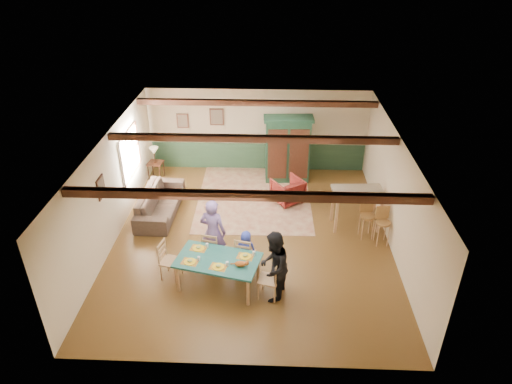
{
  "coord_description": "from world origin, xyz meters",
  "views": [
    {
      "loc": [
        0.5,
        -9.66,
        6.92
      ],
      "look_at": [
        0.09,
        0.38,
        1.15
      ],
      "focal_mm": 32.0,
      "sensor_mm": 36.0,
      "label": 1
    }
  ],
  "objects_px": {
    "dining_chair_end_left": "(171,260)",
    "end_table": "(156,170)",
    "person_woman": "(274,267)",
    "person_child": "(246,250)",
    "table_lamp": "(154,155)",
    "dining_chair_far_right": "(245,253)",
    "bar_stool_right": "(383,227)",
    "armchair": "(288,190)",
    "dining_table": "(219,273)",
    "counter_table": "(356,209)",
    "person_man": "(213,232)",
    "bar_stool_left": "(367,220)",
    "dining_chair_end_right": "(269,279)",
    "cat": "(240,263)",
    "dining_chair_far_left": "(213,247)",
    "sofa": "(160,202)",
    "armoire": "(288,149)"
  },
  "relations": [
    {
      "from": "dining_chair_far_right",
      "to": "person_child",
      "type": "distance_m",
      "value": 0.08
    },
    {
      "from": "person_woman",
      "to": "dining_chair_end_left",
      "type": "bearing_deg",
      "value": -90.0
    },
    {
      "from": "person_man",
      "to": "bar_stool_right",
      "type": "xyz_separation_m",
      "value": [
        4.13,
        0.9,
        -0.35
      ]
    },
    {
      "from": "person_man",
      "to": "table_lamp",
      "type": "distance_m",
      "value": 4.8
    },
    {
      "from": "end_table",
      "to": "sofa",
      "type": "bearing_deg",
      "value": -73.75
    },
    {
      "from": "dining_chair_end_right",
      "to": "person_man",
      "type": "bearing_deg",
      "value": -117.3
    },
    {
      "from": "dining_chair_far_right",
      "to": "sofa",
      "type": "bearing_deg",
      "value": -30.06
    },
    {
      "from": "dining_chair_end_right",
      "to": "bar_stool_left",
      "type": "relative_size",
      "value": 0.92
    },
    {
      "from": "armoire",
      "to": "bar_stool_right",
      "type": "xyz_separation_m",
      "value": [
        2.32,
        -3.34,
        -0.55
      ]
    },
    {
      "from": "bar_stool_left",
      "to": "person_child",
      "type": "bearing_deg",
      "value": -163.03
    },
    {
      "from": "person_child",
      "to": "armchair",
      "type": "height_order",
      "value": "person_child"
    },
    {
      "from": "dining_chair_end_right",
      "to": "sofa",
      "type": "bearing_deg",
      "value": -123.21
    },
    {
      "from": "person_child",
      "to": "table_lamp",
      "type": "bearing_deg",
      "value": -40.97
    },
    {
      "from": "person_woman",
      "to": "bar_stool_right",
      "type": "height_order",
      "value": "person_woman"
    },
    {
      "from": "dining_chair_far_right",
      "to": "table_lamp",
      "type": "bearing_deg",
      "value": -41.6
    },
    {
      "from": "dining_chair_far_left",
      "to": "person_man",
      "type": "xyz_separation_m",
      "value": [
        0.02,
        0.08,
        0.38
      ]
    },
    {
      "from": "dining_chair_far_right",
      "to": "counter_table",
      "type": "relative_size",
      "value": 0.72
    },
    {
      "from": "end_table",
      "to": "armoire",
      "type": "bearing_deg",
      "value": 0.99
    },
    {
      "from": "person_woman",
      "to": "armchair",
      "type": "relative_size",
      "value": 2.05
    },
    {
      "from": "person_child",
      "to": "table_lamp",
      "type": "xyz_separation_m",
      "value": [
        -3.14,
        4.36,
        0.32
      ]
    },
    {
      "from": "person_woman",
      "to": "end_table",
      "type": "distance_m",
      "value": 6.55
    },
    {
      "from": "dining_chair_end_left",
      "to": "dining_chair_end_right",
      "type": "relative_size",
      "value": 1.0
    },
    {
      "from": "cat",
      "to": "dining_chair_end_right",
      "type": "bearing_deg",
      "value": 9.46
    },
    {
      "from": "cat",
      "to": "table_lamp",
      "type": "distance_m",
      "value": 6.1
    },
    {
      "from": "dining_chair_far_left",
      "to": "dining_chair_end_right",
      "type": "relative_size",
      "value": 1.0
    },
    {
      "from": "table_lamp",
      "to": "person_man",
      "type": "bearing_deg",
      "value": -60.46
    },
    {
      "from": "bar_stool_right",
      "to": "armchair",
      "type": "bearing_deg",
      "value": 134.74
    },
    {
      "from": "dining_chair_end_right",
      "to": "cat",
      "type": "height_order",
      "value": "dining_chair_end_right"
    },
    {
      "from": "armchair",
      "to": "sofa",
      "type": "relative_size",
      "value": 0.34
    },
    {
      "from": "person_woman",
      "to": "armchair",
      "type": "bearing_deg",
      "value": -172.24
    },
    {
      "from": "person_man",
      "to": "end_table",
      "type": "bearing_deg",
      "value": -47.2
    },
    {
      "from": "table_lamp",
      "to": "end_table",
      "type": "bearing_deg",
      "value": 0.0
    },
    {
      "from": "dining_chair_far_left",
      "to": "person_woman",
      "type": "bearing_deg",
      "value": 156.43
    },
    {
      "from": "cat",
      "to": "sofa",
      "type": "bearing_deg",
      "value": 140.99
    },
    {
      "from": "dining_chair_far_right",
      "to": "sofa",
      "type": "height_order",
      "value": "dining_chair_far_right"
    },
    {
      "from": "dining_chair_far_right",
      "to": "dining_chair_end_right",
      "type": "distance_m",
      "value": 1.03
    },
    {
      "from": "dining_chair_end_left",
      "to": "end_table",
      "type": "bearing_deg",
      "value": 30.25
    },
    {
      "from": "end_table",
      "to": "bar_stool_left",
      "type": "xyz_separation_m",
      "value": [
        6.15,
        -3.0,
        0.23
      ]
    },
    {
      "from": "dining_chair_end_right",
      "to": "armchair",
      "type": "xyz_separation_m",
      "value": [
        0.49,
        4.02,
        -0.11
      ]
    },
    {
      "from": "person_man",
      "to": "bar_stool_right",
      "type": "bearing_deg",
      "value": -154.37
    },
    {
      "from": "end_table",
      "to": "table_lamp",
      "type": "distance_m",
      "value": 0.54
    },
    {
      "from": "dining_table",
      "to": "armchair",
      "type": "bearing_deg",
      "value": 66.96
    },
    {
      "from": "armoire",
      "to": "dining_chair_end_right",
      "type": "bearing_deg",
      "value": -98.15
    },
    {
      "from": "table_lamp",
      "to": "dining_chair_end_right",
      "type": "bearing_deg",
      "value": -55.22
    },
    {
      "from": "dining_chair_far_right",
      "to": "bar_stool_right",
      "type": "relative_size",
      "value": 0.93
    },
    {
      "from": "end_table",
      "to": "counter_table",
      "type": "xyz_separation_m",
      "value": [
        5.94,
        -2.52,
        0.27
      ]
    },
    {
      "from": "dining_table",
      "to": "counter_table",
      "type": "relative_size",
      "value": 1.36
    },
    {
      "from": "dining_chair_end_right",
      "to": "table_lamp",
      "type": "bearing_deg",
      "value": -131.96
    },
    {
      "from": "armchair",
      "to": "person_woman",
      "type": "bearing_deg",
      "value": 50.92
    },
    {
      "from": "cat",
      "to": "person_man",
      "type": "bearing_deg",
      "value": 136.55
    }
  ]
}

